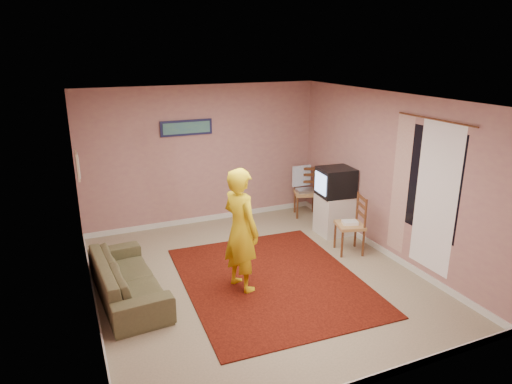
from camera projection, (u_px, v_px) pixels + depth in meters
name	position (u px, v px, depth m)	size (l,w,h in m)	color
ground	(256.00, 277.00, 6.71)	(5.00, 5.00, 0.00)	tan
wall_back	(203.00, 156.00, 8.50)	(4.50, 0.02, 2.60)	tan
wall_front	(366.00, 271.00, 4.13)	(4.50, 0.02, 2.60)	tan
wall_left	(84.00, 216.00, 5.46)	(0.02, 5.00, 2.60)	tan
wall_right	(387.00, 176.00, 7.16)	(0.02, 5.00, 2.60)	tan
ceiling	(256.00, 98.00, 5.92)	(4.50, 5.00, 0.02)	silver
baseboard_back	(205.00, 218.00, 8.87)	(4.50, 0.02, 0.10)	silver
baseboard_front	(356.00, 384.00, 4.52)	(4.50, 0.02, 0.10)	silver
baseboard_left	(96.00, 307.00, 5.85)	(0.02, 5.00, 0.10)	silver
baseboard_right	(380.00, 249.00, 7.54)	(0.02, 5.00, 0.10)	silver
window	(430.00, 182.00, 6.33)	(0.01, 1.10, 1.50)	black
curtain_sheer	(436.00, 199.00, 6.25)	(0.01, 0.75, 2.10)	white
curtain_floral	(400.00, 185.00, 6.86)	(0.01, 0.35, 2.10)	beige
curtain_rod	(435.00, 119.00, 6.05)	(0.02, 0.02, 1.40)	brown
picture_back	(186.00, 128.00, 8.19)	(0.95, 0.04, 0.28)	#15163B
picture_left	(78.00, 165.00, 6.80)	(0.04, 0.38, 0.42)	#D1B98F
area_rug	(271.00, 280.00, 6.63)	(2.44, 3.05, 0.02)	black
tv_cabinet	(334.00, 215.00, 8.19)	(0.57, 0.51, 0.72)	silver
crt_tv	(335.00, 182.00, 8.01)	(0.63, 0.57, 0.50)	black
chair_a	(306.00, 187.00, 9.01)	(0.55, 0.54, 0.52)	tan
dvd_player	(306.00, 190.00, 9.03)	(0.37, 0.26, 0.06)	#B9B8BD
blue_throw	(302.00, 176.00, 9.11)	(0.40, 0.05, 0.41)	#8FB9EB
chair_b	(350.00, 218.00, 7.37)	(0.52, 0.53, 0.53)	tan
game_console	(350.00, 222.00, 7.39)	(0.24, 0.18, 0.05)	white
sofa	(128.00, 278.00, 6.12)	(1.90, 0.74, 0.55)	brown
person	(241.00, 230.00, 6.17)	(0.64, 0.42, 1.74)	yellow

